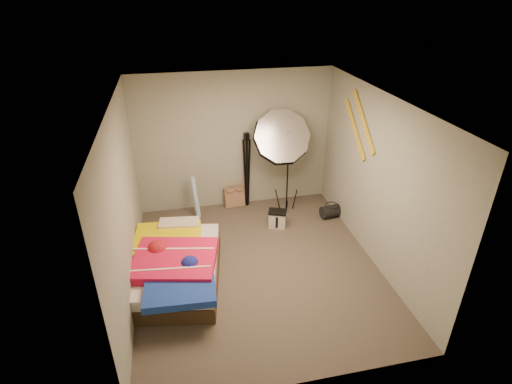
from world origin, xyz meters
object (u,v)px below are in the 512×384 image
object	(u,v)px
bed	(174,265)
camera_tripod	(247,165)
camera_case	(277,219)
tote_bag	(234,197)
photo_umbrella	(281,138)
wrapping_roll	(195,197)
duffel_bag	(331,211)

from	to	relation	value
bed	camera_tripod	distance (m)	2.44
camera_case	tote_bag	bearing A→B (deg)	145.03
bed	photo_umbrella	xyz separation A→B (m)	(1.92, 1.48, 1.21)
photo_umbrella	wrapping_roll	bearing A→B (deg)	171.27
tote_bag	duffel_bag	distance (m)	1.82
tote_bag	camera_case	size ratio (longest dim) A/B	1.32
tote_bag	bed	xyz separation A→B (m)	(-1.17, -1.93, 0.07)
wrapping_roll	bed	world-z (taller)	wrapping_roll
camera_tripod	bed	bearing A→B (deg)	-126.51
tote_bag	camera_case	world-z (taller)	tote_bag
duffel_bag	bed	bearing A→B (deg)	-165.95
camera_case	duffel_bag	bearing A→B (deg)	26.14
camera_case	bed	distance (m)	2.07
camera_case	camera_tripod	bearing A→B (deg)	133.51
tote_bag	photo_umbrella	distance (m)	1.55
wrapping_roll	duffel_bag	xyz separation A→B (m)	(2.38, -0.55, -0.27)
tote_bag	camera_tripod	world-z (taller)	camera_tripod
wrapping_roll	camera_case	world-z (taller)	wrapping_roll
tote_bag	wrapping_roll	xyz separation A→B (m)	(-0.73, -0.23, 0.19)
tote_bag	wrapping_roll	distance (m)	0.79
tote_bag	wrapping_roll	size ratio (longest dim) A/B	0.50
camera_tripod	tote_bag	bearing A→B (deg)	174.05
duffel_bag	bed	world-z (taller)	bed
bed	camera_tripod	bearing A→B (deg)	53.49
wrapping_roll	bed	xyz separation A→B (m)	(-0.44, -1.71, -0.12)
duffel_bag	photo_umbrella	bearing A→B (deg)	152.03
duffel_bag	photo_umbrella	distance (m)	1.65
bed	photo_umbrella	world-z (taller)	photo_umbrella
photo_umbrella	tote_bag	bearing A→B (deg)	148.76
tote_bag	camera_case	bearing A→B (deg)	-62.34
duffel_bag	bed	xyz separation A→B (m)	(-2.81, -1.16, 0.14)
tote_bag	photo_umbrella	bearing A→B (deg)	-38.32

